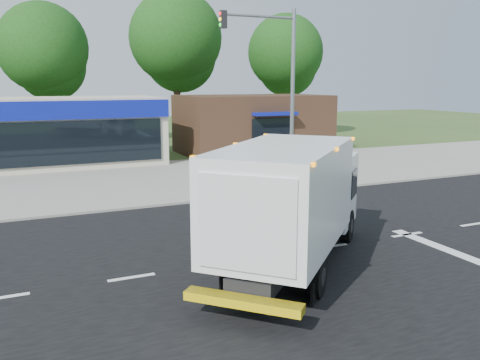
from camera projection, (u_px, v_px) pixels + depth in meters
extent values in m
plane|color=#385123|center=(330.00, 247.00, 15.32)|extent=(120.00, 120.00, 0.00)
cube|color=black|center=(330.00, 247.00, 15.32)|extent=(60.00, 14.00, 0.02)
cube|color=gray|center=(225.00, 192.00, 22.65)|extent=(60.00, 2.40, 0.12)
cube|color=gray|center=(185.00, 173.00, 27.85)|extent=(60.00, 9.00, 0.02)
cube|color=silver|center=(2.00, 298.00, 11.69)|extent=(1.20, 0.15, 0.01)
cube|color=silver|center=(132.00, 277.00, 12.90)|extent=(1.20, 0.15, 0.01)
cube|color=silver|center=(239.00, 261.00, 14.10)|extent=(1.20, 0.15, 0.01)
cube|color=silver|center=(330.00, 247.00, 15.31)|extent=(1.20, 0.15, 0.01)
cube|color=silver|center=(407.00, 235.00, 16.52)|extent=(1.20, 0.15, 0.01)
cube|color=silver|center=(474.00, 224.00, 17.73)|extent=(1.20, 0.15, 0.01)
cube|color=black|center=(282.00, 252.00, 12.70)|extent=(4.42, 4.38, 0.36)
cube|color=white|center=(316.00, 189.00, 15.91)|extent=(3.04, 3.04, 2.18)
cube|color=black|center=(323.00, 177.00, 16.77)|extent=(1.50, 1.51, 0.93)
cube|color=white|center=(283.00, 195.00, 12.43)|extent=(5.44, 5.41, 2.44)
cube|color=silver|center=(246.00, 225.00, 10.05)|extent=(1.50, 1.52, 1.97)
cube|color=yellow|center=(243.00, 302.00, 10.17)|extent=(2.01, 2.03, 0.19)
cube|color=orange|center=(284.00, 147.00, 12.20)|extent=(5.32, 5.30, 0.08)
cylinder|color=black|center=(286.00, 220.00, 16.51)|extent=(0.93, 0.92, 1.00)
cylinder|color=black|center=(347.00, 226.00, 15.82)|extent=(0.93, 0.92, 1.00)
cylinder|color=black|center=(233.00, 264.00, 12.45)|extent=(0.93, 0.92, 1.00)
cylinder|color=black|center=(317.00, 276.00, 11.72)|extent=(0.93, 0.92, 1.00)
imported|color=tan|center=(271.00, 277.00, 10.85)|extent=(0.59, 0.68, 1.58)
sphere|color=white|center=(271.00, 243.00, 10.71)|extent=(0.28, 0.28, 0.28)
cube|color=beige|center=(2.00, 133.00, 29.22)|extent=(18.00, 6.00, 4.00)
cube|color=black|center=(3.00, 146.00, 26.57)|extent=(17.00, 0.12, 2.40)
cube|color=#382316|center=(253.00, 124.00, 35.66)|extent=(10.00, 6.00, 4.00)
cube|color=#0C1892|center=(273.00, 114.00, 32.72)|extent=(3.00, 1.20, 0.20)
cube|color=black|center=(273.00, 135.00, 33.03)|extent=(3.00, 0.12, 2.20)
cylinder|color=gray|center=(292.00, 103.00, 22.57)|extent=(0.18, 0.18, 8.00)
cylinder|color=gray|center=(259.00, 16.00, 21.20)|extent=(3.40, 0.12, 0.12)
cube|color=black|center=(223.00, 19.00, 20.60)|extent=(0.25, 0.25, 0.70)
cylinder|color=#332114|center=(47.00, 102.00, 37.32)|extent=(0.56, 0.56, 6.86)
sphere|color=#1B4012|center=(43.00, 47.00, 36.58)|extent=(6.47, 6.47, 6.47)
sphere|color=#1B4012|center=(51.00, 66.00, 37.47)|extent=(5.10, 5.10, 5.10)
cylinder|color=#332114|center=(177.00, 94.00, 41.25)|extent=(0.56, 0.56, 7.84)
sphere|color=#1B4012|center=(176.00, 37.00, 40.40)|extent=(7.39, 7.39, 7.39)
sphere|color=#1B4012|center=(180.00, 56.00, 41.33)|extent=(5.82, 5.82, 5.82)
cylinder|color=#332114|center=(285.00, 98.00, 45.36)|extent=(0.56, 0.56, 7.00)
sphere|color=#1B4012|center=(285.00, 52.00, 44.60)|extent=(6.60, 6.60, 6.60)
sphere|color=#1B4012|center=(287.00, 67.00, 45.50)|extent=(5.20, 5.20, 5.20)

